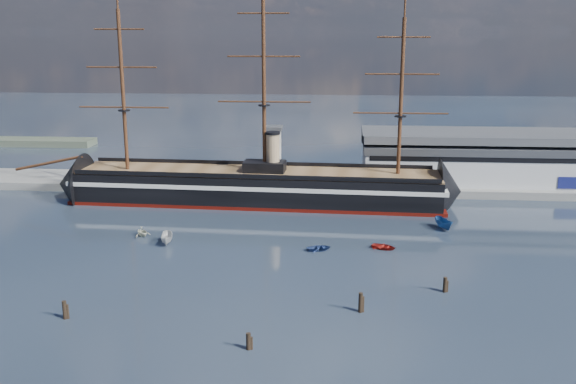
{
  "coord_description": "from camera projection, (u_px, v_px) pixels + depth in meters",
  "views": [
    {
      "loc": [
        19.99,
        -90.94,
        40.52
      ],
      "look_at": [
        9.99,
        35.0,
        9.0
      ],
      "focal_mm": 40.0,
      "sensor_mm": 36.0,
      "label": 1
    }
  ],
  "objects": [
    {
      "name": "motorboat_e",
      "position": [
        384.0,
        249.0,
        123.36
      ],
      "size": [
        2.28,
        3.16,
        1.37
      ],
      "primitive_type": "imported",
      "rotation": [
        0.0,
        0.0,
        1.15
      ],
      "color": "maroon",
      "rests_on": "ground"
    },
    {
      "name": "motorboat_d",
      "position": [
        142.0,
        236.0,
        131.08
      ],
      "size": [
        6.13,
        5.96,
        2.19
      ],
      "primitive_type": "imported",
      "rotation": [
        0.0,
        0.0,
        0.75
      ],
      "color": "beige",
      "rests_on": "ground"
    },
    {
      "name": "ground",
      "position": [
        244.0,
        226.0,
        137.99
      ],
      "size": [
        600.0,
        600.0,
        0.0
      ],
      "primitive_type": "plane",
      "color": "#1C2533",
      "rests_on": "ground"
    },
    {
      "name": "piling_near_left",
      "position": [
        66.0,
        319.0,
        93.31
      ],
      "size": [
        0.64,
        0.64,
        3.48
      ],
      "primitive_type": "cylinder",
      "color": "black",
      "rests_on": "ground"
    },
    {
      "name": "quay_tower",
      "position": [
        273.0,
        154.0,
        167.32
      ],
      "size": [
        5.0,
        5.0,
        15.0
      ],
      "color": "silver",
      "rests_on": "ground"
    },
    {
      "name": "motorboat_b",
      "position": [
        319.0,
        250.0,
        122.63
      ],
      "size": [
        2.02,
        3.14,
        1.36
      ],
      "primitive_type": "imported",
      "rotation": [
        0.0,
        0.0,
        1.89
      ],
      "color": "navy",
      "rests_on": "ground"
    },
    {
      "name": "motorboat_f",
      "position": [
        444.0,
        229.0,
        135.8
      ],
      "size": [
        7.68,
        4.8,
        2.88
      ],
      "primitive_type": "imported",
      "rotation": [
        0.0,
        0.0,
        0.32
      ],
      "color": "#244F88",
      "rests_on": "ground"
    },
    {
      "name": "motorboat_a",
      "position": [
        167.0,
        244.0,
        126.32
      ],
      "size": [
        6.98,
        3.55,
        2.67
      ],
      "primitive_type": "imported",
      "rotation": [
        0.0,
        0.0,
        0.17
      ],
      "color": "silver",
      "rests_on": "ground"
    },
    {
      "name": "piling_far_right",
      "position": [
        445.0,
        292.0,
        102.95
      ],
      "size": [
        0.64,
        0.64,
        3.21
      ],
      "primitive_type": "cylinder",
      "color": "black",
      "rests_on": "ground"
    },
    {
      "name": "piling_near_right",
      "position": [
        360.0,
        312.0,
        95.54
      ],
      "size": [
        0.64,
        0.64,
        3.77
      ],
      "primitive_type": "cylinder",
      "color": "black",
      "rests_on": "ground"
    },
    {
      "name": "warship",
      "position": [
        250.0,
        186.0,
        156.47
      ],
      "size": [
        113.21,
        20.06,
        53.94
      ],
      "rotation": [
        0.0,
        0.0,
        -0.04
      ],
      "color": "black",
      "rests_on": "ground"
    },
    {
      "name": "quay",
      "position": [
        300.0,
        188.0,
        172.05
      ],
      "size": [
        180.0,
        18.0,
        2.0
      ],
      "primitive_type": "cube",
      "color": "slate",
      "rests_on": "ground"
    },
    {
      "name": "warehouse",
      "position": [
        481.0,
        158.0,
        170.29
      ],
      "size": [
        63.0,
        21.0,
        11.6
      ],
      "color": "#B7BABC",
      "rests_on": "ground"
    },
    {
      "name": "piling_near_mid",
      "position": [
        249.0,
        349.0,
        84.29
      ],
      "size": [
        0.64,
        0.64,
        3.03
      ],
      "primitive_type": "cylinder",
      "color": "black",
      "rests_on": "ground"
    }
  ]
}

